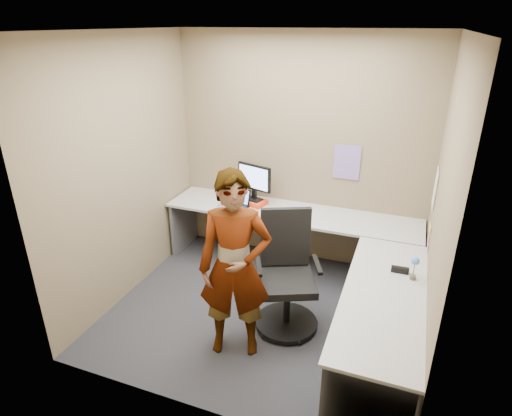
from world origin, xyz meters
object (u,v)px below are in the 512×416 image
at_px(office_chair, 286,282).
at_px(person, 235,267).
at_px(monitor, 254,179).
at_px(desk, 315,252).

xyz_separation_m(office_chair, person, (-0.32, -0.50, 0.38)).
bearing_deg(monitor, person, -58.32).
xyz_separation_m(monitor, person, (0.44, -1.60, -0.19)).
height_order(desk, monitor, monitor).
distance_m(monitor, office_chair, 1.46).
relative_size(desk, person, 1.75).
xyz_separation_m(desk, office_chair, (-0.16, -0.45, -0.12)).
bearing_deg(person, monitor, 86.97).
bearing_deg(person, office_chair, 39.24).
distance_m(monitor, person, 1.67).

